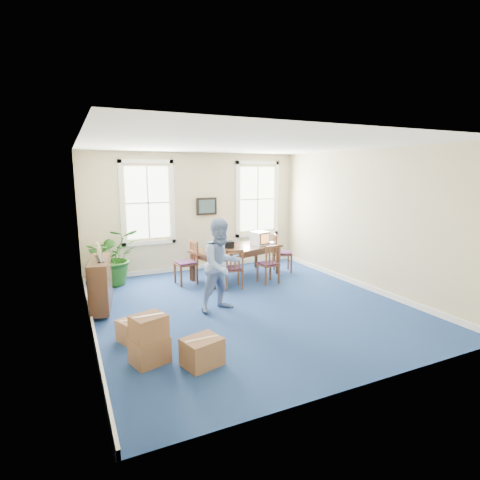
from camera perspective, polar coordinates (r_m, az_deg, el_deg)
name	(u,v)px	position (r m, az deg, el deg)	size (l,w,h in m)	color
floor	(248,305)	(7.79, 1.23, -9.87)	(6.50, 6.50, 0.00)	navy
ceiling	(249,145)	(7.32, 1.33, 14.33)	(6.50, 6.50, 0.00)	white
wall_back	(196,212)	(10.37, -6.75, 4.25)	(6.50, 6.50, 0.00)	#C9B98F
wall_front	(369,264)	(4.75, 19.00, -3.53)	(6.50, 6.50, 0.00)	#C9B98F
wall_left	(85,239)	(6.64, -22.61, 0.07)	(6.50, 6.50, 0.00)	#C9B98F
wall_right	(365,220)	(9.11, 18.45, 2.95)	(6.50, 6.50, 0.00)	#C9B98F
baseboard_back	(197,267)	(10.62, -6.52, -4.05)	(6.00, 0.04, 0.12)	white
baseboard_left	(93,327)	(7.06, -21.47, -12.30)	(0.04, 6.50, 0.12)	white
baseboard_right	(360,284)	(9.40, 17.78, -6.40)	(0.04, 6.50, 0.12)	white
window_left	(148,203)	(10.00, -13.87, 5.52)	(1.40, 0.12, 2.20)	white
window_right	(257,199)	(11.07, 2.67, 6.26)	(1.40, 0.12, 2.20)	white
wall_picture	(207,206)	(10.41, -5.11, 5.14)	(0.58, 0.06, 0.48)	black
conference_table	(237,262)	(9.65, -0.45, -3.41)	(2.32, 1.05, 0.79)	#4A2A19
crt_tv	(260,238)	(9.87, 3.03, 0.28)	(0.39, 0.42, 0.35)	#B7B7BC
game_console	(271,243)	(10.01, 4.76, -0.47)	(0.18, 0.22, 0.05)	white
equipment_bag	(227,244)	(9.49, -2.03, -0.68)	(0.35, 0.22, 0.17)	black
chair_near_left	(233,268)	(8.74, -1.11, -4.33)	(0.43, 0.43, 0.95)	brown
chair_near_right	(268,264)	(9.15, 4.33, -3.62)	(0.44, 0.44, 0.97)	brown
chair_end_left	(186,263)	(9.15, -8.28, -3.44)	(0.47, 0.47, 1.05)	brown
chair_end_right	(283,253)	(10.25, 6.52, -1.95)	(0.46, 0.46, 1.03)	brown
man	(222,265)	(7.28, -2.82, -3.83)	(0.89, 0.69, 1.82)	#7C98CB
credenza	(101,287)	(7.84, -20.46, -6.68)	(0.35, 1.23, 0.97)	#4A2A19
brochure_rack	(99,255)	(7.69, -20.63, -2.12)	(0.12, 0.70, 0.31)	#99999E
potted_plant	(114,257)	(9.47, -18.67, -2.41)	(1.24, 1.08, 1.38)	#194A12
cardboard_boxes	(161,333)	(5.74, -11.97, -13.71)	(1.31, 1.31, 0.75)	#92613E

